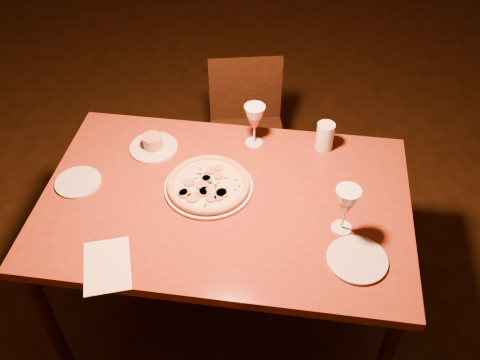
# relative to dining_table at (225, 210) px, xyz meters

# --- Properties ---
(floor) EXTENTS (7.00, 7.00, 0.00)m
(floor) POSITION_rel_dining_table_xyz_m (0.12, 0.20, -0.72)
(floor) COLOR black
(floor) RESTS_ON ground
(dining_table) EXTENTS (1.47, 0.95, 0.78)m
(dining_table) POSITION_rel_dining_table_xyz_m (0.00, 0.00, 0.00)
(dining_table) COLOR maroon
(dining_table) RESTS_ON floor
(chair_far) EXTENTS (0.48, 0.48, 0.83)m
(chair_far) POSITION_rel_dining_table_xyz_m (-0.02, 0.86, -0.25)
(chair_far) COLOR black
(chair_far) RESTS_ON floor
(pizza_plate) EXTENTS (0.36, 0.36, 0.04)m
(pizza_plate) POSITION_rel_dining_table_xyz_m (-0.07, 0.05, 0.09)
(pizza_plate) COLOR silver
(pizza_plate) RESTS_ON dining_table
(ramekin_saucer) EXTENTS (0.21, 0.21, 0.07)m
(ramekin_saucer) POSITION_rel_dining_table_xyz_m (-0.36, 0.26, 0.09)
(ramekin_saucer) COLOR silver
(ramekin_saucer) RESTS_ON dining_table
(wine_glass_far) EXTENTS (0.09, 0.09, 0.20)m
(wine_glass_far) POSITION_rel_dining_table_xyz_m (0.07, 0.36, 0.17)
(wine_glass_far) COLOR #B3564A
(wine_glass_far) RESTS_ON dining_table
(wine_glass_right) EXTENTS (0.09, 0.09, 0.20)m
(wine_glass_right) POSITION_rel_dining_table_xyz_m (0.46, -0.09, 0.17)
(wine_glass_right) COLOR #B3564A
(wine_glass_right) RESTS_ON dining_table
(water_tumbler) EXTENTS (0.08, 0.08, 0.13)m
(water_tumbler) POSITION_rel_dining_table_xyz_m (0.38, 0.37, 0.13)
(water_tumbler) COLOR silver
(water_tumbler) RESTS_ON dining_table
(side_plate_left) EXTENTS (0.19, 0.19, 0.01)m
(side_plate_left) POSITION_rel_dining_table_xyz_m (-0.61, -0.00, 0.07)
(side_plate_left) COLOR silver
(side_plate_left) RESTS_ON dining_table
(side_plate_near) EXTENTS (0.22, 0.22, 0.01)m
(side_plate_near) POSITION_rel_dining_table_xyz_m (0.52, -0.24, 0.07)
(side_plate_near) COLOR silver
(side_plate_near) RESTS_ON dining_table
(menu_card) EXTENTS (0.23, 0.28, 0.00)m
(menu_card) POSITION_rel_dining_table_xyz_m (-0.36, -0.39, 0.07)
(menu_card) COLOR white
(menu_card) RESTS_ON dining_table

